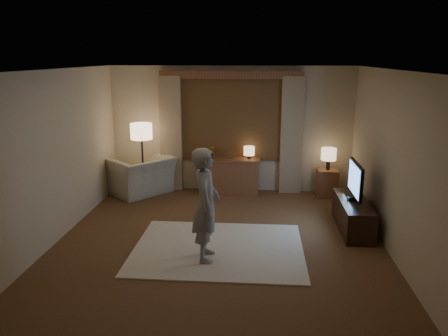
# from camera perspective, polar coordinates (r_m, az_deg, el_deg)

# --- Properties ---
(room) EXTENTS (5.04, 5.54, 2.64)m
(room) POSITION_cam_1_polar(r_m,az_deg,el_deg) (6.90, -0.30, 2.27)
(room) COLOR brown
(room) RESTS_ON ground
(rug) EXTENTS (2.50, 2.00, 0.02)m
(rug) POSITION_cam_1_polar(r_m,az_deg,el_deg) (6.60, -0.73, -10.47)
(rug) COLOR beige
(rug) RESTS_ON floor
(sideboard) EXTENTS (1.20, 0.40, 0.70)m
(sideboard) POSITION_cam_1_polar(r_m,az_deg,el_deg) (9.07, 0.73, -1.16)
(sideboard) COLOR brown
(sideboard) RESTS_ON floor
(picture_frame) EXTENTS (0.16, 0.02, 0.20)m
(picture_frame) POSITION_cam_1_polar(r_m,az_deg,el_deg) (8.96, 0.74, 1.62)
(picture_frame) COLOR brown
(picture_frame) RESTS_ON sideboard
(plant) EXTENTS (0.17, 0.13, 0.30)m
(plant) POSITION_cam_1_polar(r_m,az_deg,el_deg) (8.98, -1.81, 1.97)
(plant) COLOR #999999
(plant) RESTS_ON sideboard
(table_lamp_sideboard) EXTENTS (0.22, 0.22, 0.30)m
(table_lamp_sideboard) POSITION_cam_1_polar(r_m,az_deg,el_deg) (8.92, 3.30, 2.18)
(table_lamp_sideboard) COLOR black
(table_lamp_sideboard) RESTS_ON sideboard
(floor_lamp) EXTENTS (0.43, 0.43, 1.48)m
(floor_lamp) POSITION_cam_1_polar(r_m,az_deg,el_deg) (8.92, -10.73, 4.22)
(floor_lamp) COLOR black
(floor_lamp) RESTS_ON floor
(armchair) EXTENTS (1.57, 1.58, 0.77)m
(armchair) POSITION_cam_1_polar(r_m,az_deg,el_deg) (9.20, -10.82, -0.94)
(armchair) COLOR #BEB69D
(armchair) RESTS_ON floor
(side_table) EXTENTS (0.40, 0.40, 0.56)m
(side_table) POSITION_cam_1_polar(r_m,az_deg,el_deg) (9.13, 13.30, -1.90)
(side_table) COLOR brown
(side_table) RESTS_ON floor
(table_lamp_side) EXTENTS (0.30, 0.30, 0.44)m
(table_lamp_side) POSITION_cam_1_polar(r_m,az_deg,el_deg) (8.99, 13.52, 1.70)
(table_lamp_side) COLOR black
(table_lamp_side) RESTS_ON side_table
(tv_stand) EXTENTS (0.45, 1.40, 0.50)m
(tv_stand) POSITION_cam_1_polar(r_m,az_deg,el_deg) (7.52, 16.48, -5.92)
(tv_stand) COLOR black
(tv_stand) RESTS_ON floor
(tv) EXTENTS (0.21, 0.87, 0.63)m
(tv) POSITION_cam_1_polar(r_m,az_deg,el_deg) (7.34, 16.80, -1.53)
(tv) COLOR black
(tv) RESTS_ON tv_stand
(person) EXTENTS (0.42, 0.60, 1.59)m
(person) POSITION_cam_1_polar(r_m,az_deg,el_deg) (6.00, -2.38, -4.79)
(person) COLOR gray
(person) RESTS_ON rug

